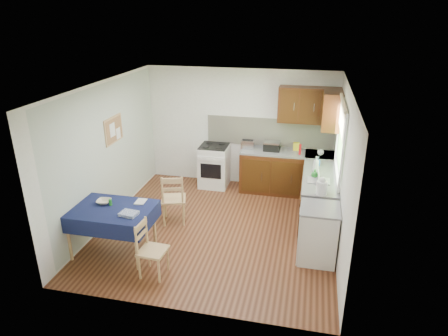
% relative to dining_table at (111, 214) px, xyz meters
% --- Properties ---
extents(floor, '(4.20, 4.20, 0.00)m').
position_rel_dining_table_xyz_m(floor, '(1.43, 1.07, -0.68)').
color(floor, '#462312').
rests_on(floor, ground).
extents(ceiling, '(4.00, 4.20, 0.02)m').
position_rel_dining_table_xyz_m(ceiling, '(1.43, 1.07, 1.82)').
color(ceiling, white).
rests_on(ceiling, wall_back).
extents(wall_back, '(4.00, 0.02, 2.50)m').
position_rel_dining_table_xyz_m(wall_back, '(1.43, 3.17, 0.57)').
color(wall_back, silver).
rests_on(wall_back, ground).
extents(wall_front, '(4.00, 0.02, 2.50)m').
position_rel_dining_table_xyz_m(wall_front, '(1.43, -1.03, 0.57)').
color(wall_front, silver).
rests_on(wall_front, ground).
extents(wall_left, '(0.02, 4.20, 2.50)m').
position_rel_dining_table_xyz_m(wall_left, '(-0.57, 1.07, 0.57)').
color(wall_left, silver).
rests_on(wall_left, ground).
extents(wall_right, '(0.02, 4.20, 2.50)m').
position_rel_dining_table_xyz_m(wall_right, '(3.43, 1.07, 0.57)').
color(wall_right, silver).
rests_on(wall_right, ground).
extents(base_cabinets, '(1.90, 2.30, 0.86)m').
position_rel_dining_table_xyz_m(base_cabinets, '(2.78, 2.32, -0.25)').
color(base_cabinets, '#351309').
rests_on(base_cabinets, ground).
extents(worktop_back, '(1.90, 0.60, 0.04)m').
position_rel_dining_table_xyz_m(worktop_back, '(2.48, 2.87, 0.20)').
color(worktop_back, slate).
rests_on(worktop_back, base_cabinets).
extents(worktop_right, '(0.60, 1.70, 0.04)m').
position_rel_dining_table_xyz_m(worktop_right, '(3.13, 1.72, 0.20)').
color(worktop_right, slate).
rests_on(worktop_right, base_cabinets).
extents(worktop_corner, '(0.60, 0.60, 0.04)m').
position_rel_dining_table_xyz_m(worktop_corner, '(3.13, 2.87, 0.20)').
color(worktop_corner, slate).
rests_on(worktop_corner, base_cabinets).
extents(splashback, '(2.70, 0.02, 0.60)m').
position_rel_dining_table_xyz_m(splashback, '(2.08, 3.15, 0.52)').
color(splashback, beige).
rests_on(splashback, wall_back).
extents(upper_cabinets, '(1.20, 0.85, 0.70)m').
position_rel_dining_table_xyz_m(upper_cabinets, '(2.95, 2.87, 1.17)').
color(upper_cabinets, '#351309').
rests_on(upper_cabinets, wall_back).
extents(stove, '(0.60, 0.61, 0.92)m').
position_rel_dining_table_xyz_m(stove, '(0.93, 2.87, -0.22)').
color(stove, white).
rests_on(stove, ground).
extents(window, '(0.04, 1.48, 1.26)m').
position_rel_dining_table_xyz_m(window, '(3.40, 1.77, 0.97)').
color(window, '#2E5121').
rests_on(window, wall_right).
extents(fridge, '(0.58, 0.60, 0.89)m').
position_rel_dining_table_xyz_m(fridge, '(3.13, 0.52, -0.24)').
color(fridge, white).
rests_on(fridge, ground).
extents(corkboard, '(0.04, 0.62, 0.47)m').
position_rel_dining_table_xyz_m(corkboard, '(-0.54, 1.37, 0.92)').
color(corkboard, tan).
rests_on(corkboard, wall_left).
extents(dining_table, '(1.30, 0.88, 0.79)m').
position_rel_dining_table_xyz_m(dining_table, '(0.00, 0.00, 0.00)').
color(dining_table, '#120F3F').
rests_on(dining_table, ground).
extents(chair_far, '(0.52, 0.52, 0.95)m').
position_rel_dining_table_xyz_m(chair_far, '(0.61, 1.11, -0.18)').
color(chair_far, tan).
rests_on(chair_far, ground).
extents(chair_near, '(0.40, 0.40, 0.85)m').
position_rel_dining_table_xyz_m(chair_near, '(0.79, -0.40, -0.23)').
color(chair_near, tan).
rests_on(chair_near, ground).
extents(toaster, '(0.27, 0.16, 0.20)m').
position_rel_dining_table_xyz_m(toaster, '(1.65, 2.88, 0.31)').
color(toaster, '#AFAFB4').
rests_on(toaster, worktop_back).
extents(sandwich_press, '(0.33, 0.28, 0.19)m').
position_rel_dining_table_xyz_m(sandwich_press, '(2.14, 2.89, 0.31)').
color(sandwich_press, black).
rests_on(sandwich_press, worktop_back).
extents(sauce_bottle, '(0.05, 0.05, 0.22)m').
position_rel_dining_table_xyz_m(sauce_bottle, '(2.72, 2.74, 0.32)').
color(sauce_bottle, red).
rests_on(sauce_bottle, worktop_back).
extents(yellow_packet, '(0.14, 0.12, 0.16)m').
position_rel_dining_table_xyz_m(yellow_packet, '(2.64, 2.99, 0.30)').
color(yellow_packet, yellow).
rests_on(yellow_packet, worktop_back).
extents(dish_rack, '(0.37, 0.28, 0.18)m').
position_rel_dining_table_xyz_m(dish_rack, '(3.09, 1.46, 0.24)').
color(dish_rack, '#99989E').
rests_on(dish_rack, worktop_right).
extents(kettle, '(0.17, 0.17, 0.29)m').
position_rel_dining_table_xyz_m(kettle, '(3.13, 0.97, 0.34)').
color(kettle, white).
rests_on(kettle, worktop_right).
extents(cup, '(0.15, 0.15, 0.10)m').
position_rel_dining_table_xyz_m(cup, '(3.12, 2.79, 0.27)').
color(cup, white).
rests_on(cup, worktop_back).
extents(soap_bottle_a, '(0.15, 0.15, 0.28)m').
position_rel_dining_table_xyz_m(soap_bottle_a, '(3.04, 1.92, 0.36)').
color(soap_bottle_a, white).
rests_on(soap_bottle_a, worktop_right).
extents(soap_bottle_b, '(0.11, 0.11, 0.17)m').
position_rel_dining_table_xyz_m(soap_bottle_b, '(3.06, 2.20, 0.30)').
color(soap_bottle_b, blue).
rests_on(soap_bottle_b, worktop_right).
extents(soap_bottle_c, '(0.13, 0.13, 0.15)m').
position_rel_dining_table_xyz_m(soap_bottle_c, '(3.02, 1.61, 0.29)').
color(soap_bottle_c, '#238329').
rests_on(soap_bottle_c, worktop_right).
extents(plate_bowl, '(0.24, 0.24, 0.05)m').
position_rel_dining_table_xyz_m(plate_bowl, '(-0.17, 0.13, 0.13)').
color(plate_bowl, beige).
rests_on(plate_bowl, dining_table).
extents(book, '(0.17, 0.22, 0.02)m').
position_rel_dining_table_xyz_m(book, '(0.30, 0.28, 0.11)').
color(book, white).
rests_on(book, dining_table).
extents(spice_jar, '(0.05, 0.05, 0.10)m').
position_rel_dining_table_xyz_m(spice_jar, '(-0.03, 0.09, 0.15)').
color(spice_jar, '#238027').
rests_on(spice_jar, dining_table).
extents(tea_towel, '(0.28, 0.23, 0.04)m').
position_rel_dining_table_xyz_m(tea_towel, '(0.38, -0.14, 0.13)').
color(tea_towel, navy).
rests_on(tea_towel, dining_table).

